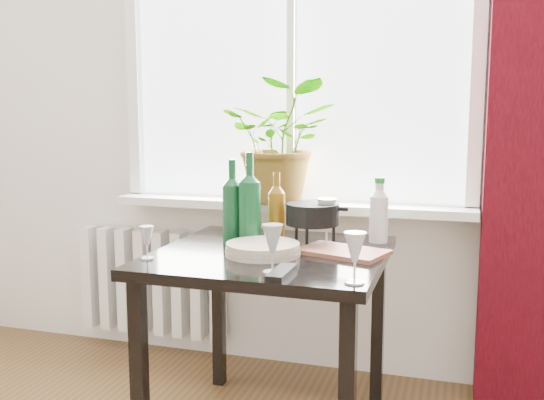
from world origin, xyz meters
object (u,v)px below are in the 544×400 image
(cleaning_bottle, at_px, (379,210))
(fondue_pot, at_px, (312,224))
(wineglass_back_left, at_px, (248,218))
(potted_plant, at_px, (282,142))
(wine_bottle_left, at_px, (233,201))
(wineglass_far_right, at_px, (355,257))
(tv_remote, at_px, (282,272))
(bottle_amber, at_px, (277,206))
(wineglass_front_right, at_px, (273,248))
(radiator, at_px, (152,282))
(wineglass_back_center, at_px, (327,221))
(wine_bottle_right, at_px, (250,198))
(cutting_board, at_px, (343,252))
(plate_stack, at_px, (263,249))
(table, at_px, (271,275))
(wineglass_front_left, at_px, (147,242))

(cleaning_bottle, relative_size, fondue_pot, 1.09)
(wineglass_back_left, bearing_deg, potted_plant, 81.40)
(wine_bottle_left, relative_size, wineglass_far_right, 2.10)
(cleaning_bottle, xyz_separation_m, tv_remote, (-0.23, -0.61, -0.12))
(wine_bottle_left, xyz_separation_m, cleaning_bottle, (0.56, 0.18, -0.04))
(potted_plant, xyz_separation_m, bottle_amber, (0.08, -0.36, -0.24))
(cleaning_bottle, relative_size, wineglass_front_right, 1.59)
(wineglass_front_right, bearing_deg, radiator, 135.53)
(radiator, bearing_deg, tv_remote, -43.97)
(wine_bottle_left, bearing_deg, radiator, 141.21)
(wine_bottle_left, distance_m, wineglass_back_center, 0.38)
(cleaning_bottle, height_order, wineglass_back_left, cleaning_bottle)
(potted_plant, xyz_separation_m, cleaning_bottle, (0.49, -0.27, -0.26))
(wine_bottle_right, bearing_deg, cutting_board, -6.41)
(wine_bottle_right, relative_size, tv_remote, 2.02)
(cleaning_bottle, relative_size, wineglass_back_left, 1.60)
(wineglass_far_right, relative_size, wineglass_back_center, 0.86)
(bottle_amber, bearing_deg, tv_remote, -71.42)
(wineglass_front_right, xyz_separation_m, plate_stack, (-0.11, 0.23, -0.06))
(wine_bottle_right, relative_size, fondue_pot, 1.56)
(wine_bottle_left, relative_size, bottle_amber, 1.19)
(table, height_order, wineglass_front_right, wineglass_front_right)
(wineglass_front_left, distance_m, fondue_pot, 0.66)
(wine_bottle_left, distance_m, cutting_board, 0.49)
(wine_bottle_left, height_order, tv_remote, wine_bottle_left)
(wine_bottle_left, height_order, wineglass_front_left, wine_bottle_left)
(plate_stack, height_order, tv_remote, plate_stack)
(bottle_amber, relative_size, wineglass_front_left, 2.37)
(cutting_board, bearing_deg, wineglass_front_right, -116.54)
(table, relative_size, bottle_amber, 2.94)
(wine_bottle_right, distance_m, plate_stack, 0.24)
(bottle_amber, height_order, wineglass_back_left, bottle_amber)
(potted_plant, relative_size, cutting_board, 1.81)
(bottle_amber, xyz_separation_m, plate_stack, (0.03, -0.26, -0.12))
(cutting_board, bearing_deg, radiator, 151.93)
(wineglass_far_right, relative_size, cutting_board, 0.52)
(radiator, relative_size, wine_bottle_left, 2.33)
(tv_remote, bearing_deg, plate_stack, 120.45)
(radiator, height_order, wineglass_front_left, wineglass_front_left)
(wine_bottle_left, height_order, wine_bottle_right, wine_bottle_right)
(wine_bottle_right, distance_m, bottle_amber, 0.15)
(potted_plant, distance_m, wineglass_front_left, 0.91)
(wineglass_back_center, xyz_separation_m, tv_remote, (-0.04, -0.51, -0.08))
(wineglass_far_right, height_order, wineglass_back_center, wineglass_back_center)
(wineglass_back_center, xyz_separation_m, fondue_pot, (-0.06, -0.01, -0.01))
(wineglass_front_left, xyz_separation_m, fondue_pot, (0.50, 0.42, 0.02))
(wineglass_back_center, bearing_deg, wine_bottle_left, -167.09)
(wine_bottle_right, height_order, wineglass_far_right, wine_bottle_right)
(wineglass_far_right, height_order, plate_stack, wineglass_far_right)
(wineglass_back_left, relative_size, fondue_pot, 0.68)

